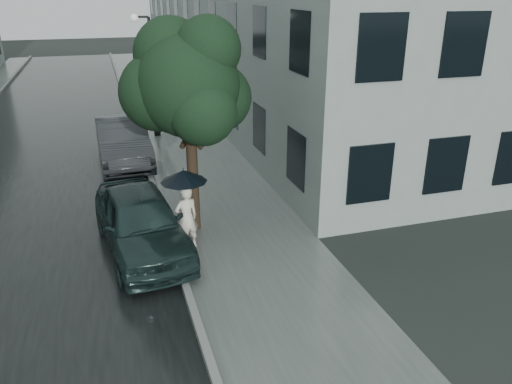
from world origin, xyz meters
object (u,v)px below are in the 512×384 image
object	(u,v)px
street_tree	(187,84)
car_far	(123,141)
pedestrian	(187,218)
lamp_post	(149,68)
car_near	(141,221)

from	to	relation	value
street_tree	car_far	distance (m)	6.78
pedestrian	car_far	xyz separation A→B (m)	(-1.07, 7.03, 0.00)
pedestrian	lamp_post	world-z (taller)	lamp_post
street_tree	pedestrian	bearing A→B (deg)	-108.56
street_tree	lamp_post	world-z (taller)	street_tree
lamp_post	car_near	bearing A→B (deg)	-85.04
pedestrian	street_tree	xyz separation A→B (m)	(0.37, 1.10, 2.95)
car_near	lamp_post	bearing A→B (deg)	75.13
street_tree	car_near	bearing A→B (deg)	-147.85
street_tree	lamp_post	distance (m)	9.26
street_tree	lamp_post	size ratio (longest dim) A/B	1.08
car_near	car_far	xyz separation A→B (m)	(-0.02, 6.82, 0.04)
pedestrian	street_tree	world-z (taller)	street_tree
pedestrian	car_far	bearing A→B (deg)	-98.32
car_near	pedestrian	bearing A→B (deg)	-18.20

